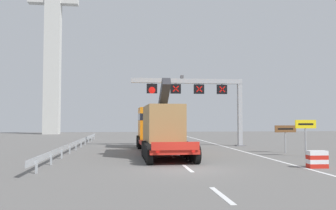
{
  "coord_description": "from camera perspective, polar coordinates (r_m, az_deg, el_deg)",
  "views": [
    {
      "loc": [
        -3.0,
        -16.89,
        2.49
      ],
      "look_at": [
        0.33,
        10.54,
        3.77
      ],
      "focal_mm": 35.62,
      "sensor_mm": 36.0,
      "label": 1
    }
  ],
  "objects": [
    {
      "name": "guardrail_left",
      "position": [
        30.43,
        -15.13,
        -6.21
      ],
      "size": [
        0.13,
        30.36,
        0.76
      ],
      "color": "#999EA3",
      "rests_on": "ground"
    },
    {
      "name": "exit_sign_yellow",
      "position": [
        24.94,
        22.48,
        -3.75
      ],
      "size": [
        1.51,
        0.15,
        2.53
      ],
      "color": "#9EA0A5",
      "rests_on": "ground"
    },
    {
      "name": "crash_barrier_striped",
      "position": [
        19.35,
        24.15,
        -8.48
      ],
      "size": [
        1.02,
        0.54,
        0.9
      ],
      "color": "red",
      "rests_on": "ground"
    },
    {
      "name": "heavy_haul_truck_red",
      "position": [
        26.29,
        -1.65,
        -3.75
      ],
      "size": [
        3.27,
        14.11,
        5.3
      ],
      "color": "red",
      "rests_on": "ground"
    },
    {
      "name": "overhead_lane_gantry",
      "position": [
        32.57,
        5.76,
        2.26
      ],
      "size": [
        11.12,
        0.9,
        6.85
      ],
      "color": "#9EA0A5",
      "rests_on": "ground"
    },
    {
      "name": "lane_markings",
      "position": [
        45.35,
        -3.0,
        -5.8
      ],
      "size": [
        0.2,
        71.17,
        0.01
      ],
      "color": "silver",
      "rests_on": "ground"
    },
    {
      "name": "edge_line_right",
      "position": [
        30.42,
        10.79,
        -7.3
      ],
      "size": [
        0.2,
        63.0,
        0.01
      ],
      "primitive_type": "cube",
      "color": "silver",
      "rests_on": "ground"
    },
    {
      "name": "tourist_info_sign_brown",
      "position": [
        27.19,
        19.45,
        -4.32
      ],
      "size": [
        1.71,
        0.15,
        2.11
      ],
      "color": "#9EA0A5",
      "rests_on": "ground"
    },
    {
      "name": "bridge_pylon_distant",
      "position": [
        66.79,
        -19.06,
        12.99
      ],
      "size": [
        9.0,
        2.0,
        39.9
      ],
      "color": "#B7B7B2",
      "rests_on": "ground"
    },
    {
      "name": "ground",
      "position": [
        17.33,
        3.17,
        -10.91
      ],
      "size": [
        112.0,
        112.0,
        0.0
      ],
      "primitive_type": "plane",
      "color": "slate"
    }
  ]
}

